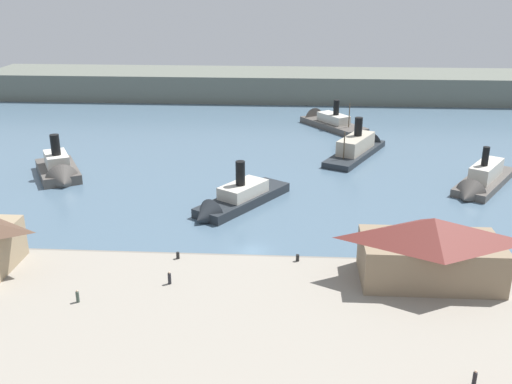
% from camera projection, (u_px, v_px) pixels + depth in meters
% --- Properties ---
extents(ground_plane, '(320.00, 320.00, 0.00)m').
position_uv_depth(ground_plane, '(251.00, 251.00, 81.87)').
color(ground_plane, slate).
extents(quay_promenade, '(110.00, 36.00, 1.20)m').
position_uv_depth(quay_promenade, '(237.00, 338.00, 61.09)').
color(quay_promenade, gray).
rests_on(quay_promenade, ground).
extents(seawall_edge, '(110.00, 0.80, 1.00)m').
position_uv_depth(seawall_edge, '(250.00, 259.00, 78.33)').
color(seawall_edge, slate).
rests_on(seawall_edge, ground).
extents(ferry_shed_central_terminal, '(16.90, 9.07, 8.23)m').
position_uv_depth(ferry_shed_central_terminal, '(431.00, 249.00, 70.17)').
color(ferry_shed_central_terminal, '#847056').
rests_on(ferry_shed_central_terminal, quay_promenade).
extents(pedestrian_at_waters_edge, '(0.39, 0.39, 1.56)m').
position_uv_depth(pedestrian_at_waters_edge, '(78.00, 297.00, 66.52)').
color(pedestrian_at_waters_edge, '#3D4C42').
rests_on(pedestrian_at_waters_edge, quay_promenade).
extents(pedestrian_by_tram, '(0.39, 0.39, 1.58)m').
position_uv_depth(pedestrian_by_tram, '(475.00, 378.00, 53.02)').
color(pedestrian_by_tram, '#232328').
rests_on(pedestrian_by_tram, quay_promenade).
extents(pedestrian_walking_east, '(0.41, 0.41, 1.65)m').
position_uv_depth(pedestrian_walking_east, '(169.00, 278.00, 70.46)').
color(pedestrian_walking_east, '#232328').
rests_on(pedestrian_walking_east, quay_promenade).
extents(mooring_post_center_east, '(0.44, 0.44, 0.90)m').
position_uv_depth(mooring_post_center_east, '(298.00, 258.00, 76.20)').
color(mooring_post_center_east, black).
rests_on(mooring_post_center_east, quay_promenade).
extents(mooring_post_center_west, '(0.44, 0.44, 0.90)m').
position_uv_depth(mooring_post_center_west, '(178.00, 255.00, 76.86)').
color(mooring_post_center_west, black).
rests_on(mooring_post_center_west, quay_promenade).
extents(ferry_outer_harbor, '(16.33, 20.87, 9.75)m').
position_uv_depth(ferry_outer_harbor, '(480.00, 182.00, 104.94)').
color(ferry_outer_harbor, '#514C47').
rests_on(ferry_outer_harbor, ground).
extents(ferry_approaching_west, '(17.41, 20.83, 9.57)m').
position_uv_depth(ferry_approaching_west, '(326.00, 121.00, 149.46)').
color(ferry_approaching_west, '#514C47').
rests_on(ferry_approaching_west, ground).
extents(ferry_approaching_east, '(13.14, 16.73, 10.56)m').
position_uv_depth(ferry_approaching_east, '(59.00, 171.00, 110.32)').
color(ferry_approaching_east, '#514C47').
rests_on(ferry_approaching_east, ground).
extents(ferry_moored_east, '(16.22, 20.72, 9.44)m').
position_uv_depth(ferry_moored_east, '(234.00, 201.00, 96.30)').
color(ferry_moored_east, '#23282D').
rests_on(ferry_moored_east, ground).
extents(ferry_departing_north, '(15.73, 24.00, 10.27)m').
position_uv_depth(ferry_departing_north, '(360.00, 146.00, 126.11)').
color(ferry_departing_north, '#23282D').
rests_on(ferry_departing_north, ground).
extents(far_headland, '(180.00, 24.00, 8.00)m').
position_uv_depth(far_headland, '(276.00, 85.00, 183.36)').
color(far_headland, '#60665B').
rests_on(far_headland, ground).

